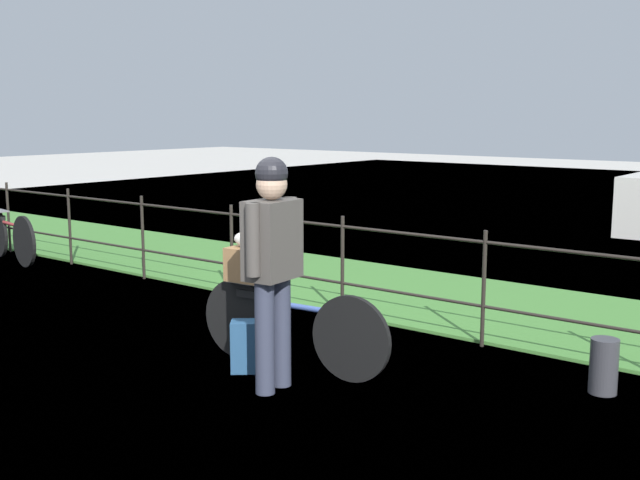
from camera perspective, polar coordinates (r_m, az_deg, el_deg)
ground_plane at (r=6.21m, az=-10.31°, el=-9.54°), size 60.00×60.00×0.00m
grass_strip at (r=8.71m, az=6.62°, el=-3.91°), size 27.00×2.40×0.03m
harbor_water at (r=14.31m, az=19.92°, el=0.67°), size 30.00×30.00×0.00m
iron_fence at (r=7.58m, az=1.64°, el=-1.44°), size 18.04×0.04×1.01m
bicycle_main at (r=6.15m, az=-2.19°, el=-6.22°), size 1.72×0.24×0.66m
wooden_crate at (r=6.28m, az=-5.16°, el=-1.77°), size 0.36×0.27×0.27m
terrier_dog at (r=6.22m, az=-5.01°, el=0.11°), size 0.32×0.17×0.18m
cyclist_person at (r=5.55m, az=-3.48°, el=-0.96°), size 0.30×0.54×1.68m
backpack_on_paving at (r=6.14m, az=-5.15°, el=-7.69°), size 0.33×0.32×0.40m
mooring_bollard at (r=6.01m, az=19.92°, el=-8.60°), size 0.20×0.20×0.40m
bicycle_parked at (r=11.35m, az=-21.60°, el=0.29°), size 1.61×0.33×0.67m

